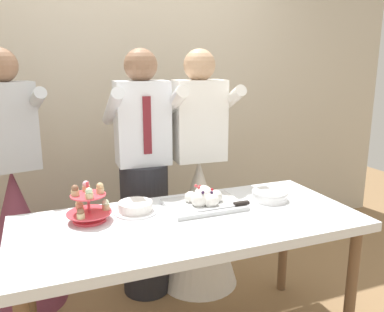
# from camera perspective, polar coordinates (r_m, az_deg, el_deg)

# --- Properties ---
(rear_wall) EXTENTS (5.20, 0.10, 2.90)m
(rear_wall) POSITION_cam_1_polar(r_m,az_deg,el_deg) (3.30, -9.44, 11.02)
(rear_wall) COLOR beige
(rear_wall) RESTS_ON ground_plane
(dessert_table) EXTENTS (1.80, 0.80, 0.78)m
(dessert_table) POSITION_cam_1_polar(r_m,az_deg,el_deg) (2.13, -0.24, -10.90)
(dessert_table) COLOR silver
(dessert_table) RESTS_ON ground_plane
(cupcake_stand) EXTENTS (0.23, 0.23, 0.21)m
(cupcake_stand) POSITION_cam_1_polar(r_m,az_deg,el_deg) (2.11, -14.61, -6.87)
(cupcake_stand) COLOR #D83F4C
(cupcake_stand) RESTS_ON dessert_table
(main_cake_tray) EXTENTS (0.44, 0.31, 0.13)m
(main_cake_tray) POSITION_cam_1_polar(r_m,az_deg,el_deg) (2.26, 1.75, -6.35)
(main_cake_tray) COLOR silver
(main_cake_tray) RESTS_ON dessert_table
(plate_stack) EXTENTS (0.21, 0.21, 0.05)m
(plate_stack) POSITION_cam_1_polar(r_m,az_deg,el_deg) (2.41, 11.09, -5.60)
(plate_stack) COLOR white
(plate_stack) RESTS_ON dessert_table
(round_cake) EXTENTS (0.24, 0.24, 0.06)m
(round_cake) POSITION_cam_1_polar(r_m,az_deg,el_deg) (2.20, -8.12, -7.33)
(round_cake) COLOR white
(round_cake) RESTS_ON dessert_table
(person_groom) EXTENTS (0.47, 0.50, 1.66)m
(person_groom) POSITION_cam_1_polar(r_m,az_deg,el_deg) (2.68, -6.87, -4.70)
(person_groom) COLOR #232328
(person_groom) RESTS_ON ground_plane
(person_bride) EXTENTS (0.56, 0.56, 1.66)m
(person_bride) POSITION_cam_1_polar(r_m,az_deg,el_deg) (2.82, 0.99, -7.20)
(person_bride) COLOR white
(person_bride) RESTS_ON ground_plane
(person_guest) EXTENTS (0.59, 0.58, 1.66)m
(person_guest) POSITION_cam_1_polar(r_m,az_deg,el_deg) (2.82, -23.92, -8.44)
(person_guest) COLOR brown
(person_guest) RESTS_ON ground_plane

